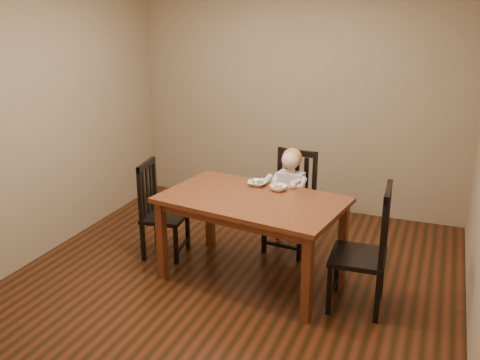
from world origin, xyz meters
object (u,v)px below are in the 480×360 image
at_px(chair_child, 291,204).
at_px(chair_right, 365,251).
at_px(bowl_veg, 278,188).
at_px(bowl_peas, 257,183).
at_px(dining_table, 252,208).
at_px(chair_left, 160,211).
at_px(toddler, 290,191).

height_order(chair_child, chair_right, chair_right).
bearing_deg(bowl_veg, bowl_peas, 165.44).
distance_m(dining_table, chair_left, 1.06).
bearing_deg(dining_table, bowl_peas, 102.17).
xyz_separation_m(chair_right, bowl_peas, (-1.10, 0.46, 0.30)).
relative_size(chair_left, chair_right, 0.90).
relative_size(chair_child, chair_right, 0.95).
distance_m(dining_table, toddler, 0.72).
distance_m(chair_child, chair_left, 1.33).
distance_m(chair_child, toddler, 0.16).
bearing_deg(chair_right, chair_left, 79.52).
relative_size(toddler, bowl_veg, 3.59).
height_order(dining_table, toddler, toddler).
xyz_separation_m(chair_child, chair_right, (0.88, -0.88, 0.02)).
bearing_deg(chair_right, bowl_peas, 64.24).
bearing_deg(bowl_peas, chair_right, -22.70).
height_order(dining_table, bowl_veg, bowl_veg).
height_order(toddler, bowl_veg, toddler).
bearing_deg(dining_table, chair_right, -7.05).
relative_size(chair_child, bowl_peas, 5.80).
distance_m(bowl_peas, bowl_veg, 0.23).
distance_m(dining_table, bowl_peas, 0.36).
distance_m(chair_child, chair_right, 1.25).
xyz_separation_m(chair_left, bowl_peas, (0.95, 0.19, 0.35)).
bearing_deg(chair_child, chair_left, 33.62).
bearing_deg(bowl_veg, toddler, 91.46).
distance_m(chair_left, toddler, 1.31).
bearing_deg(chair_right, bowl_veg, 62.27).
distance_m(toddler, bowl_peas, 0.46).
xyz_separation_m(toddler, bowl_peas, (-0.22, -0.37, 0.17)).
relative_size(chair_left, toddler, 1.66).
bearing_deg(bowl_veg, chair_child, 90.64).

